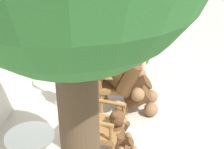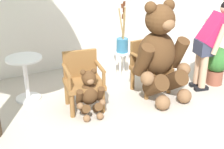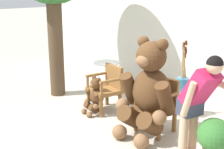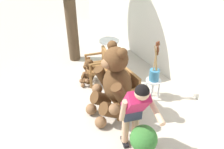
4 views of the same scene
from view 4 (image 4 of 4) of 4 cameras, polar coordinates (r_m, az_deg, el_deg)
name	(u,v)px [view 4 (image 4 of 4)]	position (r m, az deg, el deg)	size (l,w,h in m)	color
ground_plane	(84,102)	(4.97, -7.31, -7.20)	(60.00, 60.00, 0.00)	#B2A899
back_wall	(176,24)	(5.43, 16.28, 12.43)	(10.00, 0.16, 2.80)	silver
wooden_chair_left	(99,65)	(5.37, -3.38, 2.40)	(0.65, 0.62, 0.86)	brown
wooden_chair_right	(125,92)	(4.48, 3.33, -4.51)	(0.57, 0.53, 0.86)	brown
teddy_bear_large	(113,83)	(4.19, 0.37, -2.28)	(0.94, 0.89, 1.56)	#4C3019
teddy_bear_small	(89,72)	(5.35, -6.12, 0.73)	(0.44, 0.44, 0.71)	#4C3019
person_visitor	(135,109)	(3.42, 5.93, -9.00)	(0.86, 0.48, 1.50)	black
white_stool	(153,84)	(4.97, 10.70, -2.42)	(0.34, 0.34, 0.46)	silver
brush_bucket	(155,72)	(4.80, 11.06, 0.55)	(0.22, 0.22, 0.94)	teal
round_side_table	(109,49)	(6.18, -0.70, 6.62)	(0.56, 0.56, 0.72)	white
potted_plant	(143,141)	(3.66, 8.19, -16.93)	(0.44, 0.44, 0.68)	brown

